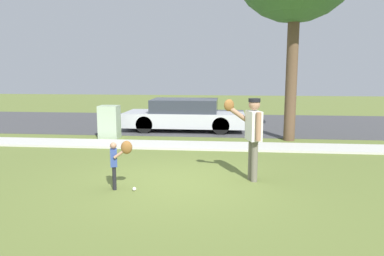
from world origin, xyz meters
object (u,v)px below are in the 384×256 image
at_px(person_child, 118,157).
at_px(baseball, 134,189).
at_px(utility_cabinet, 109,122).
at_px(person_adult, 252,130).
at_px(parked_sedan_silver, 185,115).

bearing_deg(person_child, baseball, -26.10).
relative_size(baseball, utility_cabinet, 0.06).
bearing_deg(person_adult, person_child, 1.17).
height_order(person_adult, utility_cabinet, person_adult).
bearing_deg(parked_sedan_silver, person_adult, -70.96).
distance_m(person_adult, person_child, 2.82).
height_order(person_child, utility_cabinet, utility_cabinet).
distance_m(person_child, baseball, 0.70).
bearing_deg(utility_cabinet, baseball, -67.03).
relative_size(person_adult, baseball, 23.86).
bearing_deg(baseball, person_adult, 22.07).
xyz_separation_m(person_adult, person_child, (-2.64, -0.89, -0.45)).
distance_m(person_adult, utility_cabinet, 6.45).
height_order(person_adult, parked_sedan_silver, person_adult).
distance_m(person_adult, baseball, 2.71).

